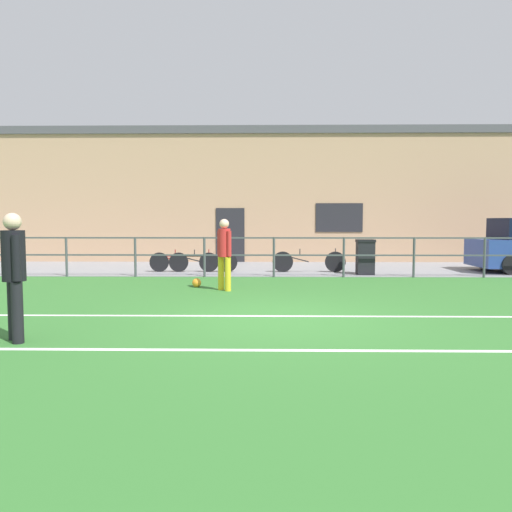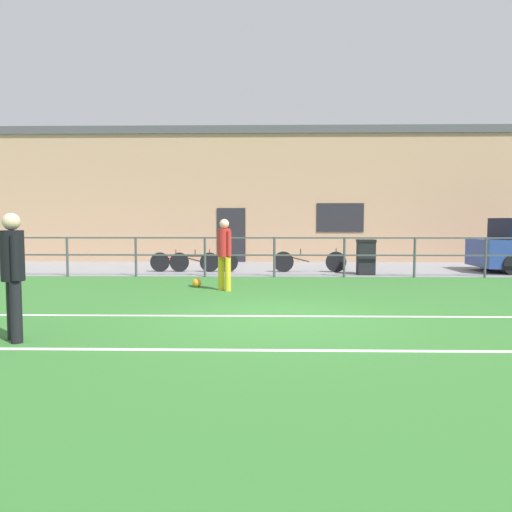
{
  "view_description": "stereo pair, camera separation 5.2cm",
  "coord_description": "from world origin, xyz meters",
  "px_view_note": "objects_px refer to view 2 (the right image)",
  "views": [
    {
      "loc": [
        -0.26,
        -8.28,
        1.63
      ],
      "look_at": [
        -0.46,
        3.1,
        0.82
      ],
      "focal_mm": 35.02,
      "sensor_mm": 36.0,
      "label": 1
    },
    {
      "loc": [
        -0.21,
        -8.28,
        1.63
      ],
      "look_at": [
        -0.46,
        3.1,
        0.82
      ],
      "focal_mm": 35.02,
      "sensor_mm": 36.0,
      "label": 2
    }
  ],
  "objects_px": {
    "player_striker": "(224,250)",
    "bicycle_parked_0": "(184,262)",
    "trash_bin_0": "(366,257)",
    "soccer_ball_match": "(197,283)",
    "player_goalkeeper": "(13,269)",
    "bicycle_parked_2": "(309,261)",
    "bicycle_parked_1": "(204,262)"
  },
  "relations": [
    {
      "from": "player_striker",
      "to": "bicycle_parked_0",
      "type": "relative_size",
      "value": 0.77
    },
    {
      "from": "bicycle_parked_0",
      "to": "trash_bin_0",
      "type": "distance_m",
      "value": 5.56
    },
    {
      "from": "player_striker",
      "to": "soccer_ball_match",
      "type": "xyz_separation_m",
      "value": [
        -0.72,
        0.53,
        -0.83
      ]
    },
    {
      "from": "player_goalkeeper",
      "to": "bicycle_parked_2",
      "type": "relative_size",
      "value": 0.76
    },
    {
      "from": "player_striker",
      "to": "player_goalkeeper",
      "type": "bearing_deg",
      "value": 109.93
    },
    {
      "from": "player_goalkeeper",
      "to": "trash_bin_0",
      "type": "bearing_deg",
      "value": -74.59
    },
    {
      "from": "player_goalkeeper",
      "to": "bicycle_parked_0",
      "type": "bearing_deg",
      "value": -42.39
    },
    {
      "from": "bicycle_parked_0",
      "to": "soccer_ball_match",
      "type": "bearing_deg",
      "value": -75.76
    },
    {
      "from": "player_striker",
      "to": "bicycle_parked_1",
      "type": "xyz_separation_m",
      "value": [
        -0.99,
        3.96,
        -0.61
      ]
    },
    {
      "from": "player_goalkeeper",
      "to": "trash_bin_0",
      "type": "xyz_separation_m",
      "value": [
        6.35,
        8.27,
        -0.44
      ]
    },
    {
      "from": "player_goalkeeper",
      "to": "bicycle_parked_1",
      "type": "bearing_deg",
      "value": -46.18
    },
    {
      "from": "player_striker",
      "to": "bicycle_parked_2",
      "type": "bearing_deg",
      "value": -74.29
    },
    {
      "from": "player_striker",
      "to": "bicycle_parked_0",
      "type": "xyz_separation_m",
      "value": [
        -1.59,
        3.96,
        -0.6
      ]
    },
    {
      "from": "bicycle_parked_1",
      "to": "bicycle_parked_2",
      "type": "distance_m",
      "value": 3.3
    },
    {
      "from": "bicycle_parked_0",
      "to": "bicycle_parked_2",
      "type": "height_order",
      "value": "bicycle_parked_2"
    },
    {
      "from": "player_goalkeeper",
      "to": "player_striker",
      "type": "bearing_deg",
      "value": -63.15
    },
    {
      "from": "player_striker",
      "to": "bicycle_parked_2",
      "type": "height_order",
      "value": "player_striker"
    },
    {
      "from": "bicycle_parked_1",
      "to": "trash_bin_0",
      "type": "distance_m",
      "value": 4.97
    },
    {
      "from": "player_striker",
      "to": "soccer_ball_match",
      "type": "relative_size",
      "value": 7.53
    },
    {
      "from": "bicycle_parked_1",
      "to": "trash_bin_0",
      "type": "bearing_deg",
      "value": -7.26
    },
    {
      "from": "player_goalkeeper",
      "to": "player_striker",
      "type": "relative_size",
      "value": 1.04
    },
    {
      "from": "soccer_ball_match",
      "to": "bicycle_parked_1",
      "type": "distance_m",
      "value": 3.44
    },
    {
      "from": "soccer_ball_match",
      "to": "trash_bin_0",
      "type": "bearing_deg",
      "value": 31.0
    },
    {
      "from": "bicycle_parked_1",
      "to": "bicycle_parked_2",
      "type": "bearing_deg",
      "value": 0.0
    },
    {
      "from": "soccer_ball_match",
      "to": "bicycle_parked_1",
      "type": "xyz_separation_m",
      "value": [
        -0.27,
        3.42,
        0.23
      ]
    },
    {
      "from": "player_goalkeeper",
      "to": "player_striker",
      "type": "distance_m",
      "value": 5.5
    },
    {
      "from": "soccer_ball_match",
      "to": "bicycle_parked_0",
      "type": "relative_size",
      "value": 0.1
    },
    {
      "from": "trash_bin_0",
      "to": "bicycle_parked_2",
      "type": "bearing_deg",
      "value": 158.84
    },
    {
      "from": "player_goalkeeper",
      "to": "bicycle_parked_1",
      "type": "height_order",
      "value": "player_goalkeeper"
    },
    {
      "from": "bicycle_parked_1",
      "to": "bicycle_parked_2",
      "type": "relative_size",
      "value": 0.94
    },
    {
      "from": "soccer_ball_match",
      "to": "bicycle_parked_2",
      "type": "relative_size",
      "value": 0.1
    },
    {
      "from": "player_striker",
      "to": "trash_bin_0",
      "type": "relative_size",
      "value": 1.59
    }
  ]
}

